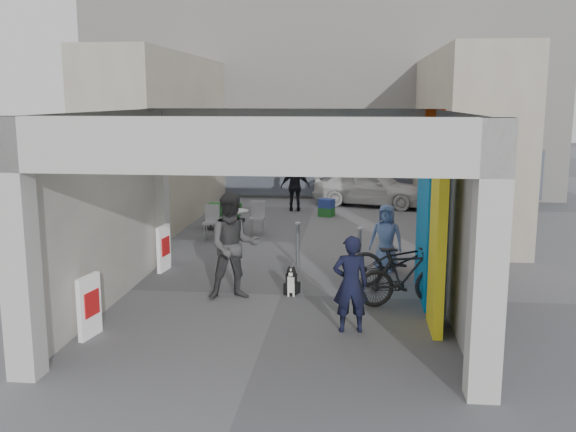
# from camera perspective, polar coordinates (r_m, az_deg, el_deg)

# --- Properties ---
(ground) EXTENTS (90.00, 90.00, 0.00)m
(ground) POSITION_cam_1_polar(r_m,az_deg,el_deg) (12.41, -0.61, -7.02)
(ground) COLOR slate
(ground) RESTS_ON ground
(arcade_canopy) EXTENTS (6.40, 6.45, 6.40)m
(arcade_canopy) POSITION_cam_1_polar(r_m,az_deg,el_deg) (11.06, 1.66, 3.06)
(arcade_canopy) COLOR #B6B5B1
(arcade_canopy) RESTS_ON ground
(far_building) EXTENTS (18.00, 4.08, 8.00)m
(far_building) POSITION_cam_1_polar(r_m,az_deg,el_deg) (25.79, 3.00, 11.02)
(far_building) COLOR silver
(far_building) RESTS_ON ground
(plaza_bldg_left) EXTENTS (2.00, 9.00, 5.00)m
(plaza_bldg_left) POSITION_cam_1_polar(r_m,az_deg,el_deg) (20.17, -11.02, 6.77)
(plaza_bldg_left) COLOR #B4AD95
(plaza_bldg_left) RESTS_ON ground
(plaza_bldg_right) EXTENTS (2.00, 9.00, 5.00)m
(plaza_bldg_right) POSITION_cam_1_polar(r_m,az_deg,el_deg) (19.55, 15.29, 6.49)
(plaza_bldg_right) COLOR #B4AD95
(plaza_bldg_right) RESTS_ON ground
(bollard_left) EXTENTS (0.09, 0.09, 0.92)m
(bollard_left) POSITION_cam_1_polar(r_m,az_deg,el_deg) (14.82, -5.82, -2.33)
(bollard_left) COLOR #93979B
(bollard_left) RESTS_ON ground
(bollard_center) EXTENTS (0.09, 0.09, 0.97)m
(bollard_center) POSITION_cam_1_polar(r_m,az_deg,el_deg) (14.42, 0.87, -2.54)
(bollard_center) COLOR #93979B
(bollard_center) RESTS_ON ground
(bollard_right) EXTENTS (0.09, 0.09, 0.87)m
(bollard_right) POSITION_cam_1_polar(r_m,az_deg,el_deg) (14.44, 6.38, -2.78)
(bollard_right) COLOR #93979B
(bollard_right) RESTS_ON ground
(advert_board_near) EXTENTS (0.18, 0.56, 1.00)m
(advert_board_near) POSITION_cam_1_polar(r_m,az_deg,el_deg) (10.63, -17.24, -7.66)
(advert_board_near) COLOR silver
(advert_board_near) RESTS_ON ground
(advert_board_far) EXTENTS (0.16, 0.56, 1.00)m
(advert_board_far) POSITION_cam_1_polar(r_m,az_deg,el_deg) (14.23, -10.99, -2.82)
(advert_board_far) COLOR silver
(advert_board_far) RESTS_ON ground
(cafe_set) EXTENTS (1.52, 1.23, 0.92)m
(cafe_set) POSITION_cam_1_polar(r_m,az_deg,el_deg) (17.56, -4.91, -0.75)
(cafe_set) COLOR #ADADB2
(cafe_set) RESTS_ON ground
(produce_stand) EXTENTS (1.11, 0.60, 0.73)m
(produce_stand) POSITION_cam_1_polar(r_m,az_deg,el_deg) (18.58, -5.67, -0.26)
(produce_stand) COLOR black
(produce_stand) RESTS_ON ground
(crate_stack) EXTENTS (0.55, 0.50, 0.56)m
(crate_stack) POSITION_cam_1_polar(r_m,az_deg,el_deg) (20.49, 3.44, 0.75)
(crate_stack) COLOR #185520
(crate_stack) RESTS_ON ground
(border_collie) EXTENTS (0.22, 0.43, 0.59)m
(border_collie) POSITION_cam_1_polar(r_m,az_deg,el_deg) (12.34, 0.32, -5.98)
(border_collie) COLOR black
(border_collie) RESTS_ON ground
(man_with_dog) EXTENTS (0.62, 0.45, 1.59)m
(man_with_dog) POSITION_cam_1_polar(r_m,az_deg,el_deg) (10.36, 5.59, -6.03)
(man_with_dog) COLOR black
(man_with_dog) RESTS_ON ground
(man_back_turned) EXTENTS (1.15, 1.00, 2.00)m
(man_back_turned) POSITION_cam_1_polar(r_m,az_deg,el_deg) (11.99, -4.87, -2.71)
(man_back_turned) COLOR #404043
(man_back_turned) RESTS_ON ground
(man_elderly) EXTENTS (0.81, 0.64, 1.47)m
(man_elderly) POSITION_cam_1_polar(r_m,az_deg,el_deg) (14.09, 8.72, -1.92)
(man_elderly) COLOR #6180BC
(man_elderly) RESTS_ON ground
(man_crates) EXTENTS (0.99, 0.46, 1.64)m
(man_crates) POSITION_cam_1_polar(r_m,az_deg,el_deg) (21.36, 0.65, 2.63)
(man_crates) COLOR black
(man_crates) RESTS_ON ground
(bicycle_front) EXTENTS (2.12, 0.78, 1.10)m
(bicycle_front) POSITION_cam_1_polar(r_m,az_deg,el_deg) (12.93, 9.97, -3.91)
(bicycle_front) COLOR black
(bicycle_front) RESTS_ON ground
(bicycle_rear) EXTENTS (1.86, 1.00, 1.08)m
(bicycle_rear) POSITION_cam_1_polar(r_m,az_deg,el_deg) (11.84, 10.34, -5.33)
(bicycle_rear) COLOR black
(bicycle_rear) RESTS_ON ground
(white_van) EXTENTS (4.25, 2.71, 1.35)m
(white_van) POSITION_cam_1_polar(r_m,az_deg,el_deg) (22.66, 7.36, 2.62)
(white_van) COLOR silver
(white_van) RESTS_ON ground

